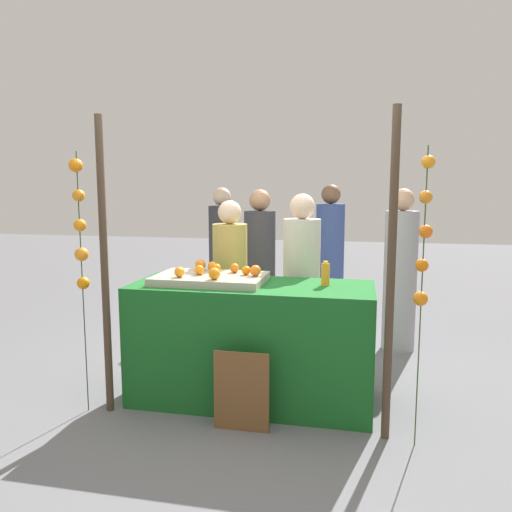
{
  "coord_description": "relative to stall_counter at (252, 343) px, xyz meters",
  "views": [
    {
      "loc": [
        0.82,
        -3.71,
        1.68
      ],
      "look_at": [
        0.0,
        0.15,
        1.14
      ],
      "focal_mm": 35.04,
      "sensor_mm": 36.0,
      "label": 1
    }
  ],
  "objects": [
    {
      "name": "orange_3",
      "position": [
        -0.49,
        0.21,
        0.57
      ],
      "size": [
        0.09,
        0.09,
        0.09
      ],
      "primitive_type": "sphere",
      "color": "orange",
      "rests_on": "orange_tray"
    },
    {
      "name": "orange_7",
      "position": [
        -0.54,
        -0.14,
        0.57
      ],
      "size": [
        0.08,
        0.08,
        0.08
      ],
      "primitive_type": "sphere",
      "color": "orange",
      "rests_on": "orange_tray"
    },
    {
      "name": "crowd_person_2",
      "position": [
        -0.23,
        1.45,
        0.3
      ],
      "size": [
        0.33,
        0.33,
        1.66
      ],
      "color": "#333338",
      "rests_on": "ground_plane"
    },
    {
      "name": "crowd_person_0",
      "position": [
        0.45,
        2.35,
        0.33
      ],
      "size": [
        0.34,
        0.34,
        1.71
      ],
      "color": "#384C8C",
      "rests_on": "ground_plane"
    },
    {
      "name": "canopy_post_left",
      "position": [
        -1.01,
        -0.42,
        0.63
      ],
      "size": [
        0.06,
        0.06,
        2.19
      ],
      "primitive_type": "cylinder",
      "color": "#473828",
      "rests_on": "ground_plane"
    },
    {
      "name": "orange_tray",
      "position": [
        -0.34,
        -0.0,
        0.5
      ],
      "size": [
        0.86,
        0.55,
        0.06
      ],
      "primitive_type": "cube",
      "color": "#B2AD99",
      "rests_on": "stall_counter"
    },
    {
      "name": "orange_1",
      "position": [
        -0.06,
        0.06,
        0.57
      ],
      "size": [
        0.07,
        0.07,
        0.07
      ],
      "primitive_type": "sphere",
      "color": "orange",
      "rests_on": "orange_tray"
    },
    {
      "name": "chalkboard_sign",
      "position": [
        0.04,
        -0.51,
        -0.19
      ],
      "size": [
        0.39,
        0.03,
        0.58
      ],
      "color": "brown",
      "rests_on": "ground_plane"
    },
    {
      "name": "crowd_person_1",
      "position": [
        -0.9,
        2.32,
        0.31
      ],
      "size": [
        0.34,
        0.34,
        1.68
      ],
      "color": "#333338",
      "rests_on": "ground_plane"
    },
    {
      "name": "orange_4",
      "position": [
        -0.42,
        -0.01,
        0.57
      ],
      "size": [
        0.08,
        0.08,
        0.08
      ],
      "primitive_type": "sphere",
      "color": "orange",
      "rests_on": "orange_tray"
    },
    {
      "name": "vendor_left",
      "position": [
        -0.34,
        0.62,
        0.26
      ],
      "size": [
        0.31,
        0.31,
        1.57
      ],
      "color": "tan",
      "rests_on": "ground_plane"
    },
    {
      "name": "orange_8",
      "position": [
        0.02,
        0.02,
        0.57
      ],
      "size": [
        0.09,
        0.09,
        0.09
      ],
      "primitive_type": "sphere",
      "color": "orange",
      "rests_on": "orange_tray"
    },
    {
      "name": "canopy_post_right",
      "position": [
        1.01,
        -0.42,
        0.63
      ],
      "size": [
        0.06,
        0.06,
        2.19
      ],
      "primitive_type": "cylinder",
      "color": "#473828",
      "rests_on": "ground_plane"
    },
    {
      "name": "juice_bottle",
      "position": [
        0.56,
        0.06,
        0.56
      ],
      "size": [
        0.07,
        0.07,
        0.19
      ],
      "color": "orange",
      "rests_on": "stall_counter"
    },
    {
      "name": "ground_plane",
      "position": [
        0.0,
        0.0,
        -0.47
      ],
      "size": [
        24.0,
        24.0,
        0.0
      ],
      "primitive_type": "plane",
      "color": "slate"
    },
    {
      "name": "orange_0",
      "position": [
        -0.38,
        0.19,
        0.57
      ],
      "size": [
        0.08,
        0.08,
        0.08
      ],
      "primitive_type": "sphere",
      "color": "orange",
      "rests_on": "orange_tray"
    },
    {
      "name": "crowd_person_3",
      "position": [
        1.22,
        1.54,
        0.31
      ],
      "size": [
        0.33,
        0.33,
        1.67
      ],
      "color": "#99999E",
      "rests_on": "ground_plane"
    },
    {
      "name": "orange_6",
      "position": [
        -0.18,
        0.14,
        0.57
      ],
      "size": [
        0.08,
        0.08,
        0.08
      ],
      "primitive_type": "sphere",
      "color": "orange",
      "rests_on": "orange_tray"
    },
    {
      "name": "garland_strand_right",
      "position": [
        1.2,
        -0.47,
        0.89
      ],
      "size": [
        0.1,
        0.1,
        1.94
      ],
      "color": "#2D4C23",
      "rests_on": "ground_plane"
    },
    {
      "name": "orange_5",
      "position": [
        -0.32,
        0.1,
        0.57
      ],
      "size": [
        0.08,
        0.08,
        0.08
      ],
      "primitive_type": "sphere",
      "color": "orange",
      "rests_on": "orange_tray"
    },
    {
      "name": "garland_strand_left",
      "position": [
        -1.18,
        -0.45,
        0.93
      ],
      "size": [
        0.1,
        0.12,
        1.94
      ],
      "color": "#2D4C23",
      "rests_on": "ground_plane"
    },
    {
      "name": "orange_2",
      "position": [
        -0.25,
        -0.18,
        0.57
      ],
      "size": [
        0.09,
        0.09,
        0.09
      ],
      "primitive_type": "sphere",
      "color": "orange",
      "rests_on": "orange_tray"
    },
    {
      "name": "stall_counter",
      "position": [
        0.0,
        0.0,
        0.0
      ],
      "size": [
        1.87,
        0.75,
        0.94
      ],
      "primitive_type": "cube",
      "color": "#196023",
      "rests_on": "ground_plane"
    },
    {
      "name": "vendor_right",
      "position": [
        0.31,
        0.63,
        0.29
      ],
      "size": [
        0.33,
        0.33,
        1.63
      ],
      "color": "beige",
      "rests_on": "ground_plane"
    }
  ]
}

